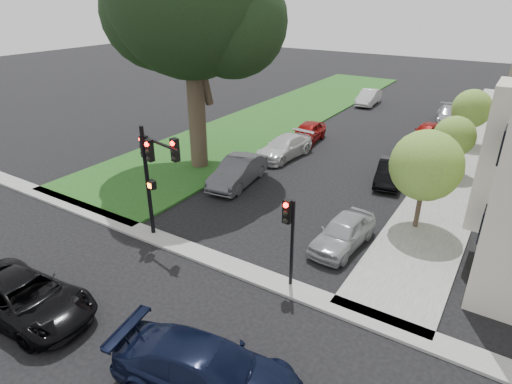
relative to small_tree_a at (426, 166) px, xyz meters
The scene contains 20 objects.
ground 11.57m from the small_tree_a, 123.87° to the right, with size 140.00×140.00×0.00m, color black.
grass_strip 21.42m from the small_tree_a, 135.84° to the left, with size 8.00×44.00×0.12m, color #1C4517.
sidewalk_right 15.10m from the small_tree_a, 87.87° to the left, with size 3.50×44.00×0.12m, color slate.
sidewalk_cross 10.02m from the small_tree_a, 130.58° to the right, with size 60.00×1.00×0.12m, color slate.
small_tree_a is the anchor object (origin of this frame).
small_tree_b 7.81m from the small_tree_a, 90.00° to the left, with size 2.41×2.41×3.62m.
small_tree_c 14.33m from the small_tree_a, 90.00° to the left, with size 2.69×2.69×4.04m.
traffic_signal_main 11.89m from the small_tree_a, 143.87° to the right, with size 2.51×0.71×5.13m.
traffic_signal_secondary 7.69m from the small_tree_a, 113.13° to the right, with size 0.46×0.37×3.60m.
car_cross_near 16.63m from the small_tree_a, 126.23° to the right, with size 2.41×5.23×1.45m, color black.
car_cross_far 12.92m from the small_tree_a, 101.67° to the right, with size 2.21×5.43×1.58m, color black.
car_parked_0 4.76m from the small_tree_a, 124.65° to the right, with size 1.63×4.06×1.38m, color #999BA0.
car_parked_1 5.91m from the small_tree_a, 119.48° to the left, with size 1.38×3.97×1.31m, color black.
car_parked_2 10.24m from the small_tree_a, 105.20° to the left, with size 2.12×4.60×1.28m, color #3F4247.
car_parked_3 14.52m from the small_tree_a, 100.71° to the left, with size 1.53×3.81×1.30m, color maroon.
car_parked_4 20.41m from the small_tree_a, 96.29° to the left, with size 1.80×4.43×1.28m, color #999BA0.
car_parked_5 10.23m from the small_tree_a, behind, with size 1.67×4.78×1.58m, color #3F4247.
car_parked_6 11.38m from the small_tree_a, 152.70° to the left, with size 1.97×4.86×1.41m, color silver.
car_parked_7 13.54m from the small_tree_a, 138.55° to the left, with size 1.73×4.30×1.47m, color maroon.
car_parked_9 24.89m from the small_tree_a, 114.05° to the left, with size 1.53×4.38×1.44m, color silver.
Camera 1 is at (9.27, -9.61, 10.09)m, focal length 30.00 mm.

